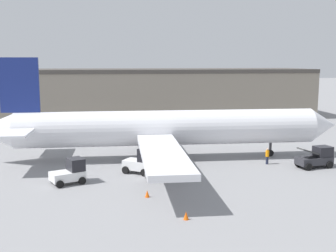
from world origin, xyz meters
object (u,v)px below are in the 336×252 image
ground_crew_worker (267,156)px  belt_loader_truck (317,157)px  baggage_tug (142,162)px  safety_cone_far (186,216)px  pushback_tug (70,172)px  safety_cone_near (147,194)px  airplane (159,129)px

ground_crew_worker → belt_loader_truck: (4.27, -1.94, 0.11)m
baggage_tug → safety_cone_far: (1.88, -11.92, -0.81)m
pushback_tug → safety_cone_far: size_ratio=5.82×
safety_cone_near → safety_cone_far: size_ratio=1.00×
ground_crew_worker → safety_cone_near: bearing=-22.4°
airplane → pushback_tug: airplane is taller
ground_crew_worker → baggage_tug: size_ratio=0.50×
belt_loader_truck → safety_cone_far: belt_loader_truck is taller
belt_loader_truck → safety_cone_far: bearing=-154.1°
baggage_tug → safety_cone_near: baggage_tug is taller
ground_crew_worker → pushback_tug: pushback_tug is taller
baggage_tug → safety_cone_far: bearing=-46.0°
safety_cone_far → ground_crew_worker: bearing=51.2°
airplane → ground_crew_worker: bearing=-18.4°
safety_cone_near → airplane: bearing=78.6°
belt_loader_truck → pushback_tug: size_ratio=1.17×
airplane → pushback_tug: 11.85m
airplane → baggage_tug: (-2.34, -5.52, -2.16)m
ground_crew_worker → safety_cone_far: 17.44m
ground_crew_worker → safety_cone_near: (-13.00, -8.62, -0.60)m
safety_cone_near → pushback_tug: bearing=142.4°
airplane → safety_cone_near: bearing=-99.6°
belt_loader_truck → pushback_tug: (-23.37, -1.98, -0.03)m
belt_loader_truck → ground_crew_worker: bearing=144.0°
airplane → baggage_tug: bearing=-111.2°
pushback_tug → safety_cone_near: size_ratio=5.82×
ground_crew_worker → safety_cone_far: ground_crew_worker is taller
airplane → pushback_tug: bearing=-136.2°
belt_loader_truck → baggage_tug: bearing=167.5°
baggage_tug → safety_cone_near: size_ratio=5.93×
ground_crew_worker → belt_loader_truck: 4.69m
ground_crew_worker → pushback_tug: (-19.11, -3.92, 0.08)m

